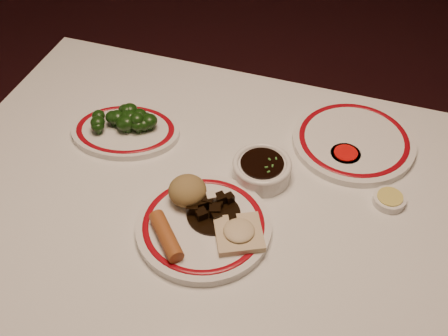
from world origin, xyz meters
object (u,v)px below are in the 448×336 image
Objects in this scene: spring_roll at (166,236)px; main_plate at (204,226)px; stirfry_heap at (211,209)px; fried_wonton at (239,233)px; broccoli_plate at (125,131)px; dining_table at (221,241)px; broccoli_pile at (127,119)px; rice_mound at (187,191)px; soy_bowl at (262,170)px.

main_plate is at bearing 6.55° from spring_roll.
spring_roll is at bearing -130.48° from main_plate.
stirfry_heap reaches higher than main_plate.
fried_wonton is 0.42× the size of broccoli_plate.
dining_table is at bearing -28.48° from broccoli_plate.
stirfry_heap is at bearing 82.16° from main_plate.
main_plate is 0.04m from stirfry_heap.
dining_table is 0.33m from broccoli_plate.
spring_roll is 0.33m from broccoli_pile.
main_plate is 2.63× the size of fried_wonton.
broccoli_pile is at bearing 145.82° from stirfry_heap.
rice_mound is at bearing 136.50° from main_plate.
dining_table is at bearing 54.63° from stirfry_heap.
broccoli_plate is at bearing 143.73° from rice_mound.
fried_wonton is 0.17m from soy_bowl.
main_plate is at bearing -109.12° from dining_table.
broccoli_pile is 0.32m from soy_bowl.
rice_mound is (-0.05, 0.05, 0.03)m from main_plate.
rice_mound is 0.26m from broccoli_plate.
fried_wonton reaches higher than main_plate.
dining_table is at bearing -30.03° from broccoli_pile.
dining_table is 11.55× the size of stirfry_heap.
stirfry_heap is at bearing -34.18° from broccoli_pile.
broccoli_plate is 1.83× the size of broccoli_pile.
fried_wonton is 0.39m from broccoli_plate.
stirfry_heap is (-0.07, 0.04, -0.00)m from fried_wonton.
fried_wonton is at bearing -5.44° from main_plate.
dining_table is 10.22× the size of soy_bowl.
dining_table is 0.11m from main_plate.
fried_wonton reaches higher than broccoli_plate.
stirfry_heap reaches higher than dining_table.
main_plate is 2.87× the size of stirfry_heap.
soy_bowl is (0.32, -0.04, -0.02)m from broccoli_pile.
rice_mound is at bearing 164.78° from stirfry_heap.
spring_roll is at bearing -52.67° from broccoli_pile.
fried_wonton is (0.05, -0.06, 0.12)m from dining_table.
fried_wonton is (0.07, -0.01, 0.02)m from main_plate.
broccoli_plate is at bearing 147.92° from fried_wonton.
main_plate is 0.07m from fried_wonton.
broccoli_pile reaches higher than stirfry_heap.
soy_bowl is (-0.01, 0.17, -0.01)m from fried_wonton.
stirfry_heap is 0.31m from broccoli_pile.
rice_mound is 0.13m from fried_wonton.
main_plate reaches higher than dining_table.
broccoli_pile is at bearing 149.97° from dining_table.
broccoli_plate is at bearing 174.36° from soy_bowl.
stirfry_heap reaches higher than fried_wonton.
broccoli_plate is (-0.27, 0.15, 0.10)m from dining_table.
dining_table is at bearing 133.46° from fried_wonton.
spring_roll is 0.11m from stirfry_heap.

